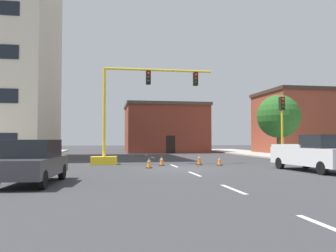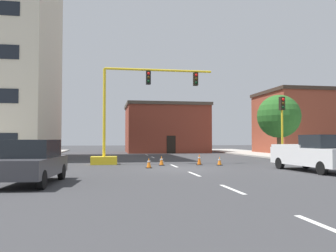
{
  "view_description": "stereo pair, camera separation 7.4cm",
  "coord_description": "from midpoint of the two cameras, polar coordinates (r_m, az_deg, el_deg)",
  "views": [
    {
      "loc": [
        -4.38,
        -20.34,
        1.76
      ],
      "look_at": [
        -0.15,
        3.99,
        2.69
      ],
      "focal_mm": 37.67,
      "sensor_mm": 36.0,
      "label": 1
    },
    {
      "loc": [
        -4.3,
        -20.35,
        1.76
      ],
      "look_at": [
        -0.15,
        3.99,
        2.69
      ],
      "focal_mm": 37.67,
      "sensor_mm": 36.0,
      "label": 2
    }
  ],
  "objects": [
    {
      "name": "ground_plane",
      "position": [
        20.88,
        2.19,
        -6.98
      ],
      "size": [
        160.0,
        160.0,
        0.0
      ],
      "primitive_type": "plane",
      "color": "#38383A"
    },
    {
      "name": "sidewalk_right",
      "position": [
        33.37,
        21.93,
        -4.89
      ],
      "size": [
        6.0,
        56.0,
        0.14
      ],
      "primitive_type": "cube",
      "color": "#B2ADA3",
      "rests_on": "ground_plane"
    },
    {
      "name": "lane_stripe_seg_0",
      "position": [
        7.89,
        24.72,
        -14.79
      ],
      "size": [
        0.16,
        2.4,
        0.01
      ],
      "primitive_type": "cube",
      "color": "silver",
      "rests_on": "ground_plane"
    },
    {
      "name": "lane_stripe_seg_1",
      "position": [
        12.74,
        10.32,
        -10.02
      ],
      "size": [
        0.16,
        2.4,
        0.01
      ],
      "primitive_type": "cube",
      "color": "silver",
      "rests_on": "ground_plane"
    },
    {
      "name": "lane_stripe_seg_2",
      "position": [
        17.97,
        4.21,
        -7.74
      ],
      "size": [
        0.16,
        2.4,
        0.01
      ],
      "primitive_type": "cube",
      "color": "silver",
      "rests_on": "ground_plane"
    },
    {
      "name": "lane_stripe_seg_3",
      "position": [
        23.32,
        0.9,
        -6.46
      ],
      "size": [
        0.16,
        2.4,
        0.01
      ],
      "primitive_type": "cube",
      "color": "silver",
      "rests_on": "ground_plane"
    },
    {
      "name": "lane_stripe_seg_4",
      "position": [
        28.73,
        -1.16,
        -5.65
      ],
      "size": [
        0.16,
        2.4,
        0.01
      ],
      "primitive_type": "cube",
      "color": "silver",
      "rests_on": "ground_plane"
    },
    {
      "name": "lane_stripe_seg_5",
      "position": [
        34.17,
        -2.56,
        -5.09
      ],
      "size": [
        0.16,
        2.4,
        0.01
      ],
      "primitive_type": "cube",
      "color": "silver",
      "rests_on": "ground_plane"
    },
    {
      "name": "lane_stripe_seg_6",
      "position": [
        39.63,
        -3.57,
        -4.68
      ],
      "size": [
        0.16,
        2.4,
        0.01
      ],
      "primitive_type": "cube",
      "color": "silver",
      "rests_on": "ground_plane"
    },
    {
      "name": "building_brick_center",
      "position": [
        47.67,
        -0.52,
        -0.36
      ],
      "size": [
        10.76,
        8.79,
        6.47
      ],
      "color": "brown",
      "rests_on": "ground_plane"
    },
    {
      "name": "building_row_right",
      "position": [
        46.09,
        21.43,
        0.54
      ],
      "size": [
        10.87,
        8.97,
        7.58
      ],
      "color": "brown",
      "rests_on": "ground_plane"
    },
    {
      "name": "traffic_signal_gantry",
      "position": [
        25.04,
        -7.9,
        -1.07
      ],
      "size": [
        8.67,
        1.2,
        6.83
      ],
      "color": "yellow",
      "rests_on": "ground_plane"
    },
    {
      "name": "traffic_light_pole_right",
      "position": [
        26.57,
        17.9,
        1.78
      ],
      "size": [
        0.32,
        0.47,
        4.8
      ],
      "color": "yellow",
      "rests_on": "ground_plane"
    },
    {
      "name": "tree_right_mid",
      "position": [
        32.49,
        17.38,
        1.48
      ],
      "size": [
        3.78,
        3.78,
        5.67
      ],
      "color": "brown",
      "rests_on": "ground_plane"
    },
    {
      "name": "pickup_truck_white",
      "position": [
        20.84,
        22.47,
        -4.14
      ],
      "size": [
        2.47,
        5.56,
        1.99
      ],
      "color": "white",
      "rests_on": "ground_plane"
    },
    {
      "name": "sedan_dark_gray_near_left",
      "position": [
        14.88,
        -21.23,
        -5.35
      ],
      "size": [
        2.27,
        4.66,
        1.74
      ],
      "color": "#3D3D42",
      "rests_on": "ground_plane"
    },
    {
      "name": "traffic_cone_roadside_a",
      "position": [
        21.57,
        -3.19,
        -5.99
      ],
      "size": [
        0.36,
        0.36,
        0.64
      ],
      "color": "black",
      "rests_on": "ground_plane"
    },
    {
      "name": "traffic_cone_roadside_b",
      "position": [
        24.1,
        8.25,
        -5.62
      ],
      "size": [
        0.36,
        0.36,
        0.59
      ],
      "color": "black",
      "rests_on": "ground_plane"
    },
    {
      "name": "traffic_cone_roadside_c",
      "position": [
        24.26,
        5.0,
        -5.39
      ],
      "size": [
        0.36,
        0.36,
        0.78
      ],
      "color": "black",
      "rests_on": "ground_plane"
    },
    {
      "name": "traffic_cone_roadside_d",
      "position": [
        23.71,
        -1.14,
        -5.63
      ],
      "size": [
        0.36,
        0.36,
        0.65
      ],
      "color": "black",
      "rests_on": "ground_plane"
    }
  ]
}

